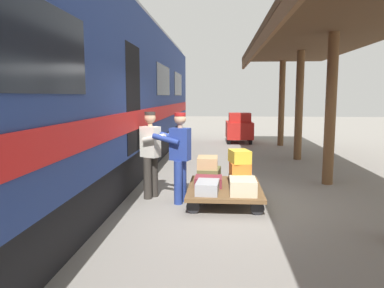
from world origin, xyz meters
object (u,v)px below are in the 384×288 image
Objects in this scene: suitcase_orange_carryall at (240,169)px; suitcase_yellow_case at (240,156)px; suitcase_red_plastic at (240,176)px; train_car at (56,93)px; suitcase_cream_canvas at (243,186)px; suitcase_tan_vintage at (208,162)px; porter_in_overalls at (179,154)px; suitcase_burgundy_valise at (208,181)px; porter_by_door at (151,152)px; suitcase_gray_aluminum at (208,187)px; baggage_tug at (239,128)px; luggage_cart at (225,189)px; suitcase_black_hardshell at (241,181)px; suitcase_olive_duffel at (209,174)px.

suitcase_yellow_case is at bearing -48.51° from suitcase_orange_carryall.
suitcase_red_plastic is at bearing -92.59° from suitcase_orange_carryall.
train_car is 50.90× the size of suitcase_orange_carryall.
suitcase_cream_canvas is 1.09× the size of suitcase_tan_vintage.
suitcase_tan_vintage is at bearing -57.73° from suitcase_cream_canvas.
suitcase_red_plastic is 0.33× the size of porter_in_overalls.
suitcase_orange_carryall is (-0.59, 0.00, 0.24)m from suitcase_burgundy_valise.
suitcase_orange_carryall is 1.76m from porter_by_door.
train_car is at bearing 0.39° from suitcase_orange_carryall.
porter_by_door is at bearing -32.05° from suitcase_gray_aluminum.
suitcase_orange_carryall is at bearing -179.61° from train_car.
suitcase_red_plastic is 8.64m from baggage_tug.
suitcase_gray_aluminum is at bearing 91.96° from suitcase_tan_vintage.
suitcase_gray_aluminum is 1.06× the size of suitcase_tan_vintage.
porter_in_overalls is (0.86, 0.09, 0.66)m from luggage_cart.
train_car is at bearing 7.29° from porter_by_door.
suitcase_black_hardshell is at bearing -180.00° from luggage_cart.
suitcase_orange_carryall is at bearing 87.21° from baggage_tug.
suitcase_tan_vintage reaches higher than suitcase_olive_duffel.
suitcase_tan_vintage reaches higher than suitcase_burgundy_valise.
baggage_tug is (-0.73, -9.13, 0.36)m from luggage_cart.
suitcase_yellow_case is 0.82× the size of suitcase_tan_vintage.
suitcase_olive_duffel is (0.00, -0.51, 0.03)m from suitcase_burgundy_valise.
luggage_cart is at bearing 180.00° from suitcase_burgundy_valise.
baggage_tug is (-1.04, -8.63, 0.20)m from suitcase_olive_duffel.
suitcase_yellow_case reaches higher than suitcase_tan_vintage.
luggage_cart is 0.62m from suitcase_olive_duffel.
porter_in_overalls is at bearing 6.26° from luggage_cart.
suitcase_orange_carryall is (-0.59, 0.51, 0.21)m from suitcase_olive_duffel.
train_car is 3.38m from suitcase_gray_aluminum.
porter_in_overalls is (1.16, 0.09, 0.51)m from suitcase_black_hardshell.
suitcase_olive_duffel is at bearing -39.43° from suitcase_black_hardshell.
porter_in_overalls reaches higher than suitcase_cream_canvas.
train_car reaches higher than suitcase_gray_aluminum.
suitcase_black_hardshell is 0.29× the size of porter_in_overalls.
baggage_tug reaches higher than suitcase_gray_aluminum.
baggage_tug reaches higher than luggage_cart.
suitcase_orange_carryall is 0.25× the size of porter_by_door.
suitcase_black_hardshell is (-0.62, 0.00, 0.01)m from suitcase_burgundy_valise.
porter_in_overalls reaches higher than baggage_tug.
porter_by_door is at bearing -10.06° from suitcase_burgundy_valise.
suitcase_gray_aluminum is 9.70m from baggage_tug.
suitcase_olive_duffel is 1.27m from porter_by_door.
suitcase_cream_canvas is 0.68m from suitcase_yellow_case.
porter_by_door is at bearing -6.73° from suitcase_orange_carryall.
luggage_cart is at bearing 2.00° from suitcase_yellow_case.
suitcase_black_hardshell is 0.48m from suitcase_yellow_case.
baggage_tug is (-0.45, -9.14, -0.01)m from suitcase_orange_carryall.
suitcase_black_hardshell is 9.15m from baggage_tug.
train_car is 3.91m from suitcase_cream_canvas.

